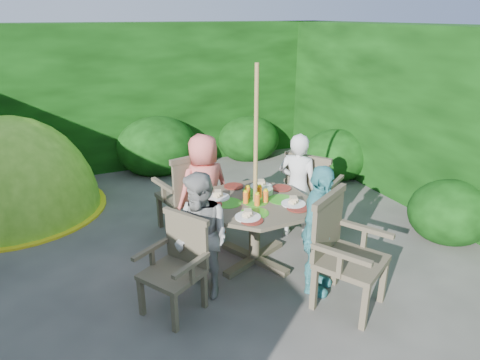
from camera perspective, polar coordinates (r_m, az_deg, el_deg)
name	(u,v)px	position (r m, az deg, el deg)	size (l,w,h in m)	color
ground	(180,270)	(4.86, -7.95, -11.82)	(60.00, 60.00, 0.00)	#43413C
hedge_enclosure	(145,132)	(5.56, -12.56, 6.32)	(9.00, 9.00, 2.50)	black
patio_table	(255,211)	(4.68, 2.03, -4.14)	(1.69, 1.69, 0.89)	#423A2B
parasol_pole	(256,170)	(4.49, 2.08, 1.28)	(0.04, 0.04, 2.20)	olive
garden_chair_right	(311,190)	(5.52, 9.45, -1.36)	(0.78, 0.80, 1.01)	#423A2B
garden_chair_left	(177,264)	(4.08, -8.35, -10.97)	(0.68, 0.70, 0.89)	#423A2B
garden_chair_back	(188,192)	(5.40, -7.01, -1.61)	(0.73, 0.67, 1.03)	#423A2B
garden_chair_front	(343,251)	(4.17, 13.55, -9.16)	(0.83, 0.80, 1.06)	#423A2B
child_right	(297,187)	(5.25, 7.64, -0.93)	(0.49, 0.32, 1.34)	silver
child_left	(201,237)	(4.16, -5.18, -7.55)	(0.62, 0.48, 1.28)	#959590
child_back	(204,189)	(5.16, -4.80, -1.15)	(0.66, 0.43, 1.34)	#E2665D
child_front	(318,231)	(4.25, 10.35, -6.71)	(0.78, 0.33, 1.34)	#49A7AC
dome_tent	(19,212)	(6.88, -27.36, -3.77)	(2.40, 2.40, 2.74)	#67B222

